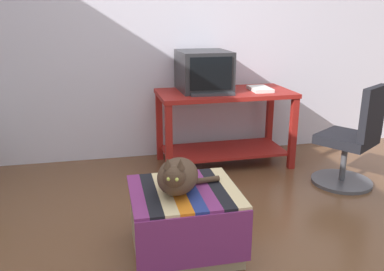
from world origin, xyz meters
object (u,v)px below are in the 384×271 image
(office_chair, at_px, (353,143))
(ottoman_with_blanket, at_px, (184,221))
(desk, at_px, (224,115))
(cat, at_px, (178,176))
(keyboard, at_px, (212,94))
(tv_monitor, at_px, (204,71))
(book, at_px, (260,89))

(office_chair, bearing_deg, ottoman_with_blanket, -10.04)
(desk, height_order, cat, desk)
(keyboard, bearing_deg, ottoman_with_blanket, -107.81)
(desk, bearing_deg, cat, -117.71)
(tv_monitor, distance_m, cat, 1.68)
(tv_monitor, xyz_separation_m, cat, (-0.54, -1.54, -0.40))
(book, xyz_separation_m, ottoman_with_blanket, (-1.02, -1.38, -0.54))
(cat, distance_m, office_chair, 1.80)
(desk, relative_size, ottoman_with_blanket, 1.97)
(book, relative_size, ottoman_with_blanket, 0.44)
(tv_monitor, height_order, book, tv_monitor)
(office_chair, bearing_deg, tv_monitor, -70.15)
(ottoman_with_blanket, bearing_deg, keyboard, 68.00)
(desk, relative_size, book, 4.46)
(ottoman_with_blanket, bearing_deg, office_chair, 23.18)
(desk, xyz_separation_m, office_chair, (0.92, -0.74, -0.11))
(tv_monitor, bearing_deg, ottoman_with_blanket, -109.04)
(keyboard, bearing_deg, book, 15.61)
(keyboard, xyz_separation_m, book, (0.50, 0.10, 0.00))
(keyboard, bearing_deg, office_chair, -24.51)
(book, bearing_deg, cat, -125.99)
(tv_monitor, height_order, office_chair, tv_monitor)
(desk, xyz_separation_m, tv_monitor, (-0.19, 0.09, 0.42))
(ottoman_with_blanket, xyz_separation_m, cat, (-0.04, -0.02, 0.31))
(keyboard, bearing_deg, cat, -109.13)
(book, distance_m, cat, 1.78)
(ottoman_with_blanket, relative_size, cat, 1.43)
(tv_monitor, bearing_deg, keyboard, -85.90)
(tv_monitor, distance_m, ottoman_with_blanket, 1.75)
(ottoman_with_blanket, height_order, cat, cat)
(ottoman_with_blanket, bearing_deg, cat, -156.64)
(book, height_order, cat, book)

